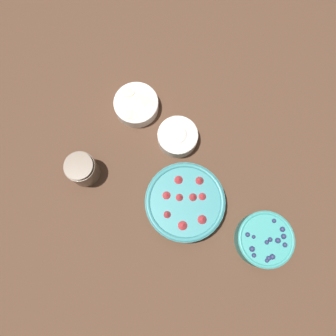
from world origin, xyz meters
name	(u,v)px	position (x,y,z in m)	size (l,w,h in m)	color
ground_plane	(188,187)	(0.00, 0.00, 0.00)	(4.00, 4.00, 0.00)	#4C3323
bowl_strawberries	(185,202)	(-0.02, 0.05, 0.04)	(0.23, 0.23, 0.08)	teal
bowl_blueberries	(264,240)	(-0.26, 0.01, 0.03)	(0.16, 0.16, 0.07)	teal
bowl_bananas	(136,104)	(0.28, -0.12, 0.03)	(0.14, 0.14, 0.05)	white
bowl_cream	(178,136)	(0.11, -0.10, 0.03)	(0.12, 0.12, 0.06)	silver
jar_chocolate	(83,170)	(0.28, 0.14, 0.04)	(0.09, 0.09, 0.09)	brown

